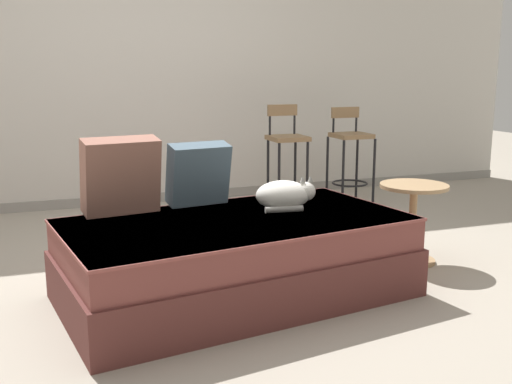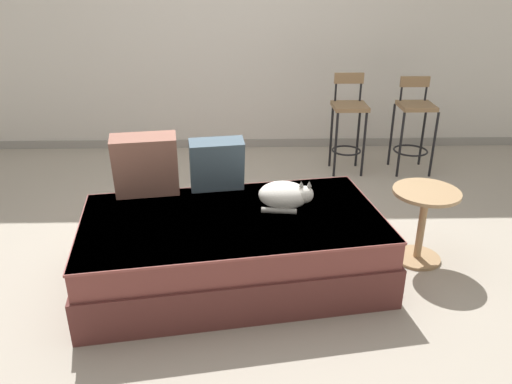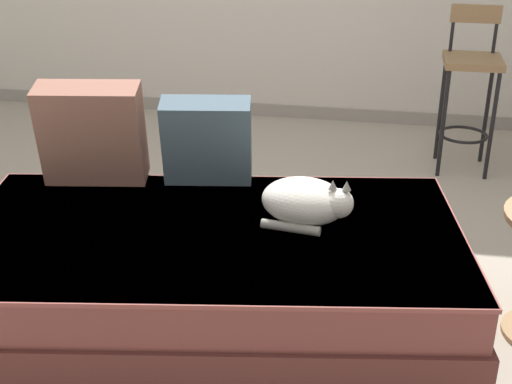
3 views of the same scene
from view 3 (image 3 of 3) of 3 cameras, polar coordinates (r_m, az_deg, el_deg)
name	(u,v)px [view 3 (image 3 of 3)]	position (r m, az deg, el deg)	size (l,w,h in m)	color
ground_plane	(235,277)	(3.20, -1.71, -6.80)	(16.00, 16.00, 0.00)	#A89E8E
wall_baseboard_trim	(297,111)	(5.15, 3.29, 6.45)	(8.00, 0.02, 0.09)	gray
couch	(213,280)	(2.75, -3.47, -7.08)	(2.02, 1.29, 0.45)	brown
throw_pillow_corner	(92,134)	(3.00, -12.98, 4.56)	(0.45, 0.28, 0.44)	#936051
throw_pillow_middle	(207,141)	(2.93, -3.96, 4.07)	(0.39, 0.25, 0.38)	#4C6070
cat	(307,202)	(2.65, 4.08, -0.77)	(0.36, 0.28, 0.20)	white
bar_stool_near_window	(470,80)	(4.31, 16.75, 8.58)	(0.32, 0.32, 0.95)	black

